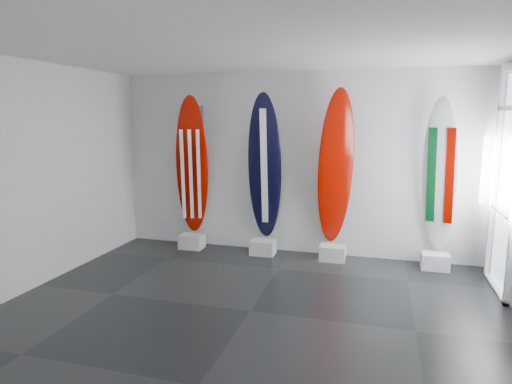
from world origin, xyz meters
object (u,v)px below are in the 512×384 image
(surfboard_italy, at_px, (440,176))
(surfboard_swiss, at_px, (336,168))
(surfboard_navy, at_px, (265,168))
(surfboard_usa, at_px, (192,166))

(surfboard_italy, bearing_deg, surfboard_swiss, -161.01)
(surfboard_swiss, xyz_separation_m, surfboard_italy, (1.53, 0.00, -0.07))
(surfboard_navy, height_order, surfboard_italy, surfboard_navy)
(surfboard_navy, xyz_separation_m, surfboard_swiss, (1.15, 0.00, 0.03))
(surfboard_usa, xyz_separation_m, surfboard_italy, (3.98, 0.00, -0.03))
(surfboard_usa, height_order, surfboard_italy, surfboard_usa)
(surfboard_swiss, distance_m, surfboard_italy, 1.54)
(surfboard_navy, bearing_deg, surfboard_italy, -4.46)
(surfboard_navy, bearing_deg, surfboard_swiss, -4.46)
(surfboard_swiss, bearing_deg, surfboard_usa, 158.70)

